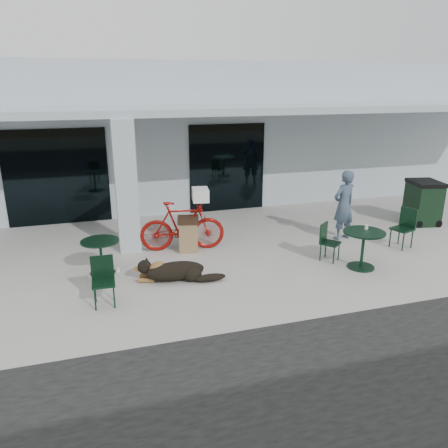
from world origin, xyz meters
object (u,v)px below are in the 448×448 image
object	(u,v)px
wheeled_bin	(423,202)
cafe_table_near	(101,257)
cafe_table_far	(363,250)
person	(344,205)
cafe_chair_far_a	(330,243)
cafe_chair_near	(103,283)
bicycle	(182,226)
cafe_chair_far_b	(402,228)
trash_receptacle	(188,234)
dog	(176,270)

from	to	relation	value
wheeled_bin	cafe_table_near	bearing A→B (deg)	-162.35
cafe_table_far	person	bearing A→B (deg)	71.98
cafe_chair_far_a	cafe_chair_near	bearing A→B (deg)	148.80
bicycle	cafe_table_near	xyz separation A→B (m)	(-1.92, -0.88, -0.23)
cafe_table_near	wheeled_bin	xyz separation A→B (m)	(8.97, 1.01, 0.25)
cafe_table_near	cafe_chair_far_b	xyz separation A→B (m)	(7.11, -0.50, 0.12)
cafe_chair_far_a	trash_receptacle	world-z (taller)	cafe_chair_far_a
bicycle	cafe_chair_far_a	xyz separation A→B (m)	(3.08, -1.62, -0.18)
cafe_chair_far_a	person	xyz separation A→B (m)	(1.04, 1.22, 0.47)
dog	cafe_table_near	xyz separation A→B (m)	(-1.43, 0.79, 0.14)
cafe_chair_near	person	xyz separation A→B (m)	(6.04, 1.93, 0.45)
bicycle	person	xyz separation A→B (m)	(4.12, -0.41, 0.29)
dog	wheeled_bin	world-z (taller)	wheeled_bin
cafe_chair_far_b	cafe_table_near	bearing A→B (deg)	-111.99
dog	person	distance (m)	4.82
dog	trash_receptacle	distance (m)	1.70
person	wheeled_bin	xyz separation A→B (m)	(2.93, 0.53, -0.28)
bicycle	cafe_chair_far_a	world-z (taller)	bicycle
cafe_table_far	cafe_table_near	bearing A→B (deg)	166.45
cafe_chair_far_a	wheeled_bin	distance (m)	4.34
bicycle	cafe_table_far	size ratio (longest dim) A/B	2.26
person	dog	bearing A→B (deg)	0.81
cafe_chair_near	trash_receptacle	world-z (taller)	cafe_chair_near
cafe_table_near	cafe_chair_near	bearing A→B (deg)	-90.00
dog	wheeled_bin	size ratio (longest dim) A/B	1.11
cafe_table_far	cafe_chair_far_b	xyz separation A→B (m)	(1.65, 0.81, 0.07)
cafe_table_far	cafe_chair_far_a	distance (m)	0.74
cafe_table_near	cafe_chair_far_a	size ratio (longest dim) A/B	0.92
dog	trash_receptacle	bearing A→B (deg)	83.66
dog	cafe_table_near	world-z (taller)	cafe_table_near
cafe_table_far	cafe_chair_far_a	size ratio (longest dim) A/B	1.04
dog	cafe_table_near	bearing A→B (deg)	166.26
cafe_chair_far_a	wheeled_bin	xyz separation A→B (m)	(3.97, 1.75, 0.19)
cafe_chair_far_b	trash_receptacle	size ratio (longest dim) A/B	1.17
cafe_chair_far_a	cafe_chair_far_b	size ratio (longest dim) A/B	0.88
cafe_chair_near	wheeled_bin	distance (m)	9.30
dog	cafe_chair_far_a	distance (m)	3.57
trash_receptacle	cafe_chair_far_b	bearing A→B (deg)	-14.30
cafe_chair_near	dog	bearing A→B (deg)	25.94
cafe_chair_far_a	person	distance (m)	1.67
dog	cafe_chair_far_a	bearing A→B (deg)	15.76
cafe_chair_far_a	person	size ratio (longest dim) A/B	0.48
cafe_table_near	cafe_chair_near	world-z (taller)	cafe_chair_near
dog	cafe_chair_near	distance (m)	1.60
cafe_table_near	person	world-z (taller)	person
bicycle	person	bearing A→B (deg)	-87.29
bicycle	trash_receptacle	bearing A→B (deg)	-120.55
cafe_chair_far_a	trash_receptacle	bearing A→B (deg)	113.38
person	cafe_chair_far_a	bearing A→B (deg)	34.90
cafe_chair_near	cafe_chair_far_a	distance (m)	5.05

